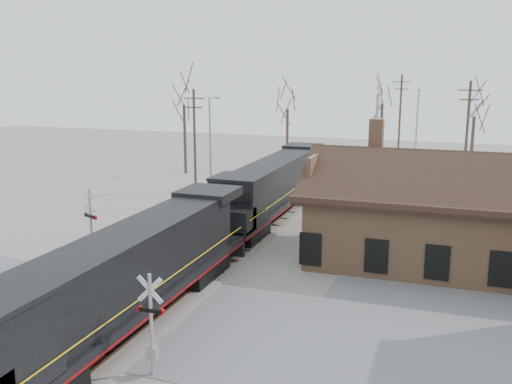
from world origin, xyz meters
TOP-DOWN VIEW (x-y plane):
  - ground at (0.00, 0.00)m, footprint 140.00×140.00m
  - road at (0.00, 0.00)m, footprint 60.00×9.00m
  - track_main at (0.00, 15.00)m, footprint 3.40×90.00m
  - track_siding at (-4.50, 15.00)m, footprint 3.40×90.00m
  - depot at (11.99, 12.00)m, footprint 15.20×9.31m
  - locomotive_lead at (0.00, -1.92)m, footprint 2.95×19.77m
  - locomotive_trailing at (0.00, 18.13)m, footprint 2.95×19.77m
  - crossbuck_near at (2.80, -4.23)m, footprint 1.09×0.29m
  - crossbuck_far at (-6.14, 4.94)m, footprint 1.18×0.59m
  - streetlight_a at (-6.04, 21.08)m, footprint 0.25×2.04m
  - streetlight_b at (7.04, 20.84)m, footprint 0.25×2.04m
  - streetlight_c at (8.75, 37.40)m, footprint 0.25×2.04m
  - utility_pole_a at (-9.64, 25.60)m, footprint 2.00×0.24m
  - utility_pole_b at (6.20, 46.97)m, footprint 2.00×0.24m
  - utility_pole_c at (13.32, 31.80)m, footprint 2.00×0.24m
  - tree_a at (-14.38, 33.15)m, footprint 4.80×4.80m
  - tree_b at (-5.46, 40.87)m, footprint 4.32×4.32m
  - tree_c at (4.07, 47.62)m, footprint 4.58×4.58m
  - tree_d at (14.00, 39.68)m, footprint 4.17×4.17m

SIDE VIEW (x-z plane):
  - ground at x=0.00m, z-range 0.00..0.00m
  - road at x=0.00m, z-range 0.00..0.03m
  - track_main at x=0.00m, z-range -0.05..0.19m
  - track_siding at x=-4.50m, z-range -0.05..0.19m
  - crossbuck_near at x=2.80m, z-range -0.10..3.71m
  - crossbuck_far at x=-6.14m, z-range -0.16..4.25m
  - locomotive_trailing at x=0.00m, z-range 0.23..4.38m
  - locomotive_lead at x=0.00m, z-range 0.11..4.50m
  - depot at x=11.99m, z-range -1.54..6.36m
  - utility_pole_a at x=-9.64m, z-range 0.22..9.29m
  - streetlight_a at x=-6.04m, z-range 0.53..9.19m
  - streetlight_c at x=8.75m, z-range 0.54..9.47m
  - streetlight_b at x=7.04m, z-range 0.54..9.65m
  - utility_pole_c at x=13.32m, z-range 0.22..10.06m
  - utility_pole_b at x=6.20m, z-range 0.23..10.43m
  - tree_d at x=14.00m, z-range 2.16..12.37m
  - tree_b at x=-5.46m, z-range 2.24..12.82m
  - tree_c at x=4.07m, z-range 2.38..13.59m
  - tree_a at x=-14.38m, z-range 2.50..14.25m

